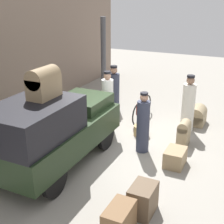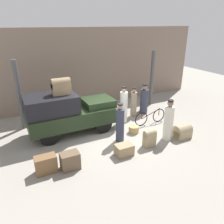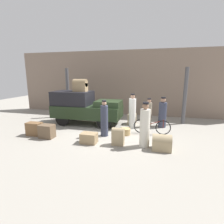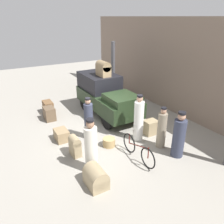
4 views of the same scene
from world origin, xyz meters
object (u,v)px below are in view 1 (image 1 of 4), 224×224
wicker_basket (141,130)px  porter_with_bicycle (107,97)px  porter_carrying_trunk (107,102)px  porter_standing_middle (188,106)px  porter_lifting_near_truck (143,125)px  trunk_large_brown (175,157)px  conductor_in_dark_uniform (114,90)px  bicycle (142,109)px  suitcase_small_leather (143,200)px  trunk_barrel_dark (197,116)px  truck (53,129)px  suitcase_black_upright (87,116)px  suitcase_tan_flat (184,132)px  trunk_on_truck_roof (44,82)px  trunk_wicker_pale (119,222)px

wicker_basket → porter_with_bicycle: bearing=59.0°
porter_carrying_trunk → porter_standing_middle: size_ratio=1.03×
porter_lifting_near_truck → trunk_large_brown: (-0.37, -1.02, -0.57)m
porter_carrying_trunk → conductor_in_dark_uniform: (1.58, 0.52, -0.10)m
bicycle → wicker_basket: (-1.22, -0.44, -0.21)m
porter_with_bicycle → conductor_in_dark_uniform: conductor_in_dark_uniform is taller
suitcase_small_leather → trunk_barrel_dark: bearing=-0.7°
porter_lifting_near_truck → trunk_barrel_dark: porter_lifting_near_truck is taller
truck → suitcase_black_upright: bearing=13.0°
wicker_basket → trunk_barrel_dark: 2.14m
bicycle → suitcase_tan_flat: bearing=-126.5°
trunk_on_truck_roof → conductor_in_dark_uniform: bearing=5.4°
trunk_barrel_dark → trunk_wicker_pale: bearing=177.9°
wicker_basket → bicycle: bearing=19.7°
porter_standing_middle → suitcase_black_upright: (-0.93, 3.11, -0.53)m
porter_lifting_near_truck → trunk_barrel_dark: size_ratio=2.37×
truck → suitcase_small_leather: truck is taller
conductor_in_dark_uniform → wicker_basket: bearing=-134.5°
trunk_barrel_dark → trunk_wicker_pale: trunk_wicker_pale is taller
trunk_barrel_dark → porter_lifting_near_truck: bearing=159.3°
suitcase_black_upright → suitcase_tan_flat: bearing=-92.1°
porter_carrying_trunk → trunk_large_brown: bearing=-119.0°
porter_with_bicycle → suitcase_small_leather: porter_with_bicycle is taller
porter_carrying_trunk → suitcase_black_upright: 0.91m
suitcase_black_upright → suitcase_tan_flat: 3.26m
porter_standing_middle → trunk_wicker_pale: size_ratio=2.55×
porter_standing_middle → trunk_on_truck_roof: size_ratio=2.33×
truck → bicycle: 4.05m
trunk_large_brown → trunk_on_truck_roof: size_ratio=0.86×
porter_lifting_near_truck → suitcase_tan_flat: (0.87, -0.94, -0.39)m
truck → suitcase_black_upright: truck is taller
suitcase_small_leather → trunk_on_truck_roof: trunk_on_truck_roof is taller
bicycle → trunk_large_brown: (-2.53, -1.84, -0.15)m
wicker_basket → porter_lifting_near_truck: 1.19m
porter_carrying_trunk → suitcase_black_upright: porter_carrying_trunk is taller
porter_with_bicycle → trunk_wicker_pale: (-5.18, -2.79, -0.42)m
trunk_large_brown → suitcase_black_upright: bearing=67.9°
porter_carrying_trunk → trunk_wicker_pale: (-4.33, -2.37, -0.55)m
porter_lifting_near_truck → suitcase_small_leather: 2.67m
porter_with_bicycle → trunk_large_brown: (-2.31, -3.05, -0.51)m
suitcase_small_leather → suitcase_black_upright: suitcase_small_leather is taller
porter_carrying_trunk → trunk_wicker_pale: 4.97m
bicycle → trunk_wicker_pale: 5.63m
trunk_wicker_pale → suitcase_tan_flat: (4.11, -0.17, 0.08)m
porter_with_bicycle → trunk_wicker_pale: porter_with_bicycle is taller
wicker_basket → suitcase_black_upright: (0.04, 1.95, 0.14)m
truck → suitcase_tan_flat: 3.76m
wicker_basket → trunk_large_brown: bearing=-133.1°
wicker_basket → suitcase_black_upright: 1.95m
porter_lifting_near_truck → suitcase_black_upright: bearing=67.0°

